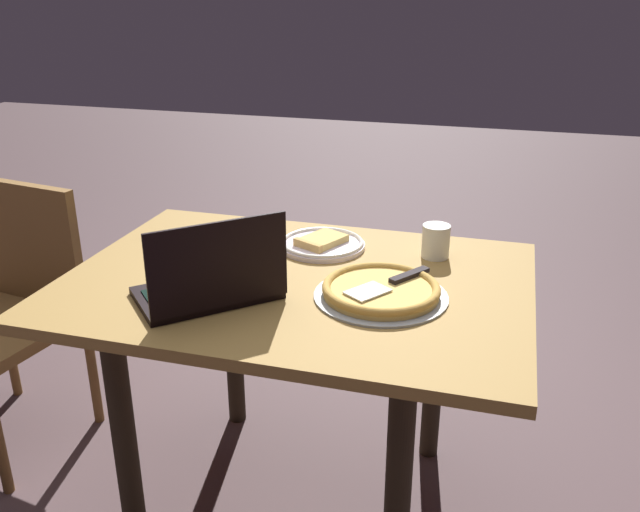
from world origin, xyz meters
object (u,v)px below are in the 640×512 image
(table_knife, at_px, (243,243))
(drink_cup, at_px, (436,241))
(pizza_tray, at_px, (381,290))
(dining_table, at_px, (297,314))
(chair_near, at_px, (9,301))
(pizza_plate, at_px, (322,243))
(laptop, at_px, (211,283))

(table_knife, xyz_separation_m, drink_cup, (-0.57, -0.06, 0.05))
(drink_cup, bearing_deg, pizza_tray, 72.51)
(dining_table, xyz_separation_m, table_knife, (0.23, -0.19, 0.11))
(pizza_tray, bearing_deg, drink_cup, -107.49)
(dining_table, xyz_separation_m, chair_near, (1.06, -0.11, -0.15))
(pizza_plate, bearing_deg, pizza_tray, 129.44)
(dining_table, height_order, pizza_tray, pizza_tray)
(dining_table, height_order, chair_near, chair_near)
(pizza_tray, bearing_deg, table_knife, -27.57)
(dining_table, relative_size, pizza_tray, 3.63)
(dining_table, height_order, laptop, laptop)
(laptop, height_order, chair_near, laptop)
(laptop, relative_size, pizza_plate, 1.56)
(table_knife, xyz_separation_m, chair_near, (0.82, 0.08, -0.27))
(drink_cup, xyz_separation_m, chair_near, (1.39, 0.15, -0.31))
(laptop, xyz_separation_m, table_knife, (0.07, -0.39, -0.05))
(chair_near, bearing_deg, pizza_plate, -173.32)
(laptop, height_order, table_knife, laptop)
(laptop, distance_m, drink_cup, 0.67)
(dining_table, xyz_separation_m, pizza_tray, (-0.24, 0.05, 0.13))
(table_knife, height_order, drink_cup, drink_cup)
(pizza_plate, bearing_deg, table_knife, 9.57)
(drink_cup, height_order, chair_near, chair_near)
(dining_table, relative_size, laptop, 3.09)
(pizza_tray, distance_m, table_knife, 0.53)
(pizza_tray, bearing_deg, chair_near, -7.13)
(dining_table, relative_size, table_knife, 6.38)
(chair_near, bearing_deg, pizza_tray, 172.87)
(chair_near, bearing_deg, laptop, 161.33)
(dining_table, xyz_separation_m, pizza_plate, (-0.00, -0.23, 0.12))
(table_knife, bearing_deg, laptop, 100.85)
(dining_table, distance_m, pizza_tray, 0.28)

